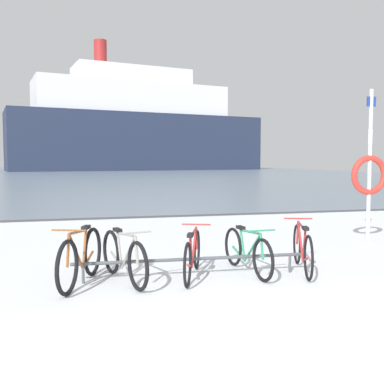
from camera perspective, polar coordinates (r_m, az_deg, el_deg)
name	(u,v)px	position (r m, az deg, el deg)	size (l,w,h in m)	color
ground	(95,175)	(57.59, -12.26, 2.18)	(80.00, 132.00, 0.08)	silver
bike_rack	(191,260)	(6.73, -0.08, -8.63)	(3.48, 0.19, 0.31)	#4C5156
bicycle_0	(81,258)	(6.53, -13.94, -8.11)	(0.69, 1.66, 0.85)	black
bicycle_1	(124,257)	(6.58, -8.69, -8.20)	(0.60, 1.69, 0.79)	black
bicycle_2	(193,255)	(6.75, 0.07, -7.98)	(0.72, 1.60, 0.74)	black
bicycle_3	(247,251)	(7.04, 7.01, -7.51)	(0.46, 1.69, 0.74)	black
bicycle_4	(302,249)	(7.30, 13.84, -7.00)	(0.66, 1.67, 0.79)	black
rescue_post	(369,172)	(9.99, 21.61, 2.36)	(0.83, 0.13, 3.20)	silver
ferry_ship	(136,128)	(82.58, -7.11, 8.04)	(46.36, 20.72, 22.45)	#232D47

